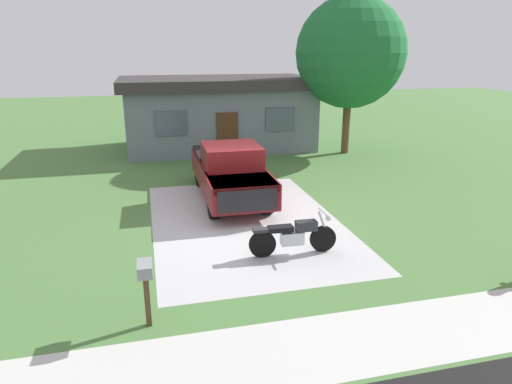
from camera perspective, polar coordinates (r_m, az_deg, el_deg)
The scene contains 8 objects.
ground_plane at distance 13.28m, azimuth -1.33°, elevation -3.78°, with size 80.00×80.00×0.00m, color #4E793D.
driveway_pad at distance 13.28m, azimuth -1.33°, elevation -3.77°, with size 5.36×8.22×0.01m, color #BDBDBD.
sidewalk_strip at distance 8.21m, azimuth 8.33°, elevation -18.74°, with size 36.00×1.80×0.01m, color silver.
motorcycle at distance 11.14m, azimuth 4.80°, elevation -5.56°, with size 2.21×0.70×1.09m.
pickup_truck at distance 15.23m, azimuth -3.39°, elevation 2.78°, with size 2.05×5.64×1.90m.
mailbox at distance 8.38m, azimuth -13.79°, elevation -10.44°, with size 0.26×0.48×1.26m.
shade_tree at distance 22.07m, azimuth 11.84°, elevation 16.81°, with size 5.04×5.04×7.20m.
neighbor_house at distance 23.29m, azimuth -4.79°, elevation 10.02°, with size 9.60×5.60×3.50m.
Camera 1 is at (-2.66, -12.08, 4.85)m, focal length 31.67 mm.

